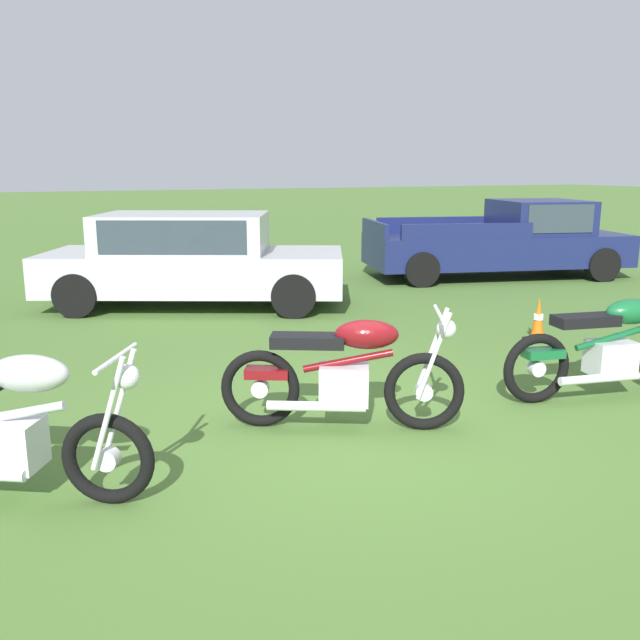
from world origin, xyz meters
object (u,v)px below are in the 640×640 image
(traffic_cone, at_px, (538,321))
(motorcycle_green, at_px, (612,347))
(car_silver, at_px, (190,255))
(pickup_truck_navy, at_px, (509,239))
(motorcycle_maroon, at_px, (345,373))
(motorcycle_silver, at_px, (8,428))

(traffic_cone, bearing_deg, motorcycle_green, -114.00)
(car_silver, height_order, pickup_truck_navy, pickup_truck_navy)
(motorcycle_maroon, distance_m, car_silver, 5.62)
(motorcycle_silver, xyz_separation_m, traffic_cone, (6.04, 1.90, -0.24))
(pickup_truck_navy, bearing_deg, motorcycle_maroon, -123.40)
(motorcycle_maroon, bearing_deg, pickup_truck_navy, 69.95)
(traffic_cone, bearing_deg, motorcycle_maroon, -154.63)
(motorcycle_green, bearing_deg, motorcycle_silver, -170.12)
(motorcycle_green, relative_size, pickup_truck_navy, 0.41)
(motorcycle_maroon, relative_size, motorcycle_green, 0.85)
(car_silver, bearing_deg, motorcycle_green, -41.93)
(car_silver, xyz_separation_m, traffic_cone, (3.41, -3.94, -0.55))
(motorcycle_silver, bearing_deg, traffic_cone, 47.60)
(motorcycle_silver, height_order, pickup_truck_navy, pickup_truck_navy)
(pickup_truck_navy, xyz_separation_m, traffic_cone, (-2.99, -4.26, -0.50))
(motorcycle_silver, relative_size, car_silver, 0.36)
(motorcycle_maroon, height_order, pickup_truck_navy, pickup_truck_navy)
(motorcycle_silver, height_order, traffic_cone, motorcycle_silver)
(car_silver, bearing_deg, motorcycle_silver, -89.39)
(motorcycle_silver, bearing_deg, motorcycle_maroon, 35.44)
(motorcycle_green, xyz_separation_m, pickup_truck_navy, (3.87, 6.23, 0.27))
(motorcycle_maroon, height_order, motorcycle_green, same)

